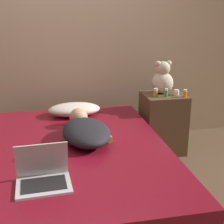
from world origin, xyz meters
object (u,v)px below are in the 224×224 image
object	(u,v)px
bottle_green	(166,93)
bottle_orange	(185,93)
laptop	(43,176)
bottle_amber	(155,93)
teddy_bear	(163,79)
pillow	(74,109)
bottle_white	(177,92)
person_lying	(86,130)
book	(35,157)

from	to	relation	value
bottle_green	bottle_orange	xyz separation A→B (m)	(0.19, -0.04, -0.00)
laptop	bottle_amber	distance (m)	1.67
teddy_bear	laptop	bearing A→B (deg)	-133.06
pillow	bottle_green	size ratio (longest dim) A/B	6.00
pillow	bottle_green	xyz separation A→B (m)	(0.94, -0.12, 0.16)
pillow	teddy_bear	size ratio (longest dim) A/B	1.51
bottle_white	bottle_amber	bearing A→B (deg)	-176.12
bottle_orange	person_lying	bearing A→B (deg)	-156.03
pillow	laptop	distance (m)	1.34
bottle_green	bottle_white	distance (m)	0.14
laptop	bottle_orange	world-z (taller)	bottle_orange
teddy_bear	bottle_green	xyz separation A→B (m)	(-0.01, -0.15, -0.11)
laptop	bottle_orange	xyz separation A→B (m)	(1.43, 1.14, 0.16)
person_lying	book	xyz separation A→B (m)	(-0.41, -0.29, -0.07)
pillow	bottle_amber	world-z (taller)	bottle_amber
bottle_orange	pillow	bearing A→B (deg)	171.93
person_lying	laptop	distance (m)	0.74
bottle_orange	bottle_white	distance (m)	0.10
pillow	book	bearing A→B (deg)	-111.44
person_lying	laptop	bearing A→B (deg)	-121.51
teddy_bear	book	distance (m)	1.66
teddy_bear	bottle_amber	distance (m)	0.20
pillow	bottle_amber	size ratio (longest dim) A/B	6.01
pillow	bottle_green	world-z (taller)	bottle_green
person_lying	bottle_orange	bearing A→B (deg)	19.80
bottle_green	bottle_white	world-z (taller)	bottle_green
laptop	book	distance (m)	0.38
book	laptop	bearing A→B (deg)	-80.03
person_lying	teddy_bear	bearing A→B (deg)	32.56
bottle_amber	book	distance (m)	1.48
pillow	person_lying	bearing A→B (deg)	-86.32
laptop	teddy_bear	xyz separation A→B (m)	(1.25, 1.34, 0.27)
laptop	bottle_green	distance (m)	1.72
person_lying	book	world-z (taller)	person_lying
book	bottle_white	bearing A→B (deg)	30.87
pillow	bottle_orange	size ratio (longest dim) A/B	6.70
laptop	bottle_orange	bearing A→B (deg)	35.78
teddy_bear	bottle_orange	distance (m)	0.29
bottle_green	book	world-z (taller)	bottle_green
bottle_green	book	size ratio (longest dim) A/B	0.36
person_lying	bottle_white	xyz separation A→B (m)	(1.03, 0.57, 0.13)
bottle_white	book	world-z (taller)	bottle_white
teddy_bear	bottle_green	distance (m)	0.19
bottle_green	book	distance (m)	1.55
person_lying	bottle_amber	world-z (taller)	bottle_amber
person_lying	bottle_green	xyz separation A→B (m)	(0.90, 0.52, 0.14)
laptop	bottle_white	distance (m)	1.85
laptop	bottle_white	xyz separation A→B (m)	(1.37, 1.23, 0.15)
laptop	bottle_green	world-z (taller)	bottle_green
teddy_bear	bottle_amber	xyz separation A→B (m)	(-0.12, -0.12, -0.11)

